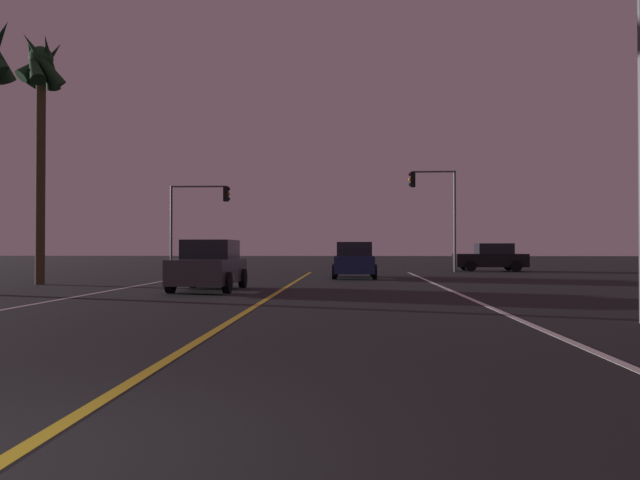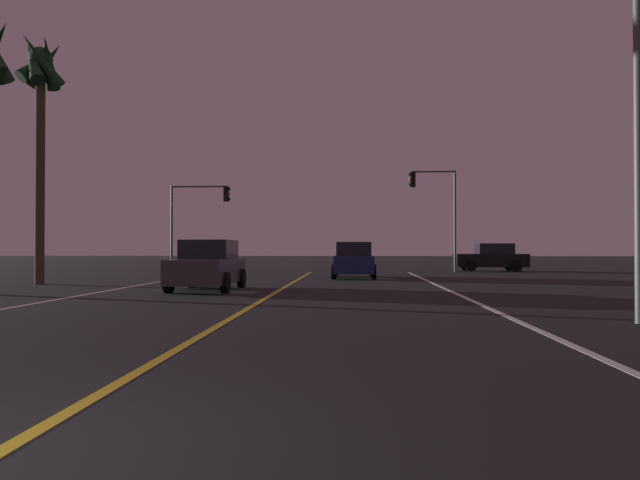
{
  "view_description": "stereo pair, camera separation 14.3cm",
  "coord_description": "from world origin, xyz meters",
  "px_view_note": "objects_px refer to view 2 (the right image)",
  "views": [
    {
      "loc": [
        2.33,
        -3.7,
        1.43
      ],
      "look_at": [
        0.64,
        29.33,
        1.86
      ],
      "focal_mm": 33.47,
      "sensor_mm": 36.0,
      "label": 1
    },
    {
      "loc": [
        2.48,
        -3.7,
        1.43
      ],
      "look_at": [
        0.64,
        29.33,
        1.86
      ],
      "focal_mm": 33.47,
      "sensor_mm": 36.0,
      "label": 2
    }
  ],
  "objects_px": {
    "traffic_light_near_left": "(201,207)",
    "street_lamp_right_near": "(603,75)",
    "car_ahead_far": "(354,261)",
    "car_oncoming": "(208,266)",
    "car_crossing_side": "(491,258)",
    "traffic_light_near_right": "(434,198)",
    "palm_tree_left_mid": "(41,86)"
  },
  "relations": [
    {
      "from": "car_ahead_far",
      "to": "car_crossing_side",
      "type": "bearing_deg",
      "value": -43.94
    },
    {
      "from": "car_crossing_side",
      "to": "car_ahead_far",
      "type": "xyz_separation_m",
      "value": [
        -8.44,
        -8.75,
        0.0
      ]
    },
    {
      "from": "traffic_light_near_left",
      "to": "street_lamp_right_near",
      "type": "relative_size",
      "value": 0.71
    },
    {
      "from": "car_crossing_side",
      "to": "palm_tree_left_mid",
      "type": "distance_m",
      "value": 26.18
    },
    {
      "from": "car_oncoming",
      "to": "street_lamp_right_near",
      "type": "bearing_deg",
      "value": 49.31
    },
    {
      "from": "car_crossing_side",
      "to": "traffic_light_near_right",
      "type": "bearing_deg",
      "value": 25.01
    },
    {
      "from": "street_lamp_right_near",
      "to": "car_ahead_far",
      "type": "bearing_deg",
      "value": -74.25
    },
    {
      "from": "car_crossing_side",
      "to": "car_ahead_far",
      "type": "relative_size",
      "value": 1.0
    },
    {
      "from": "traffic_light_near_right",
      "to": "palm_tree_left_mid",
      "type": "height_order",
      "value": "palm_tree_left_mid"
    },
    {
      "from": "car_crossing_side",
      "to": "street_lamp_right_near",
      "type": "height_order",
      "value": "street_lamp_right_near"
    },
    {
      "from": "car_oncoming",
      "to": "traffic_light_near_left",
      "type": "bearing_deg",
      "value": -164.57
    },
    {
      "from": "traffic_light_near_right",
      "to": "palm_tree_left_mid",
      "type": "xyz_separation_m",
      "value": [
        -16.98,
        -12.71,
        3.4
      ]
    },
    {
      "from": "car_oncoming",
      "to": "palm_tree_left_mid",
      "type": "xyz_separation_m",
      "value": [
        -7.33,
        2.74,
        6.96
      ]
    },
    {
      "from": "car_oncoming",
      "to": "traffic_light_near_right",
      "type": "bearing_deg",
      "value": 148.02
    },
    {
      "from": "traffic_light_near_left",
      "to": "car_ahead_far",
      "type": "bearing_deg",
      "value": -37.36
    },
    {
      "from": "car_crossing_side",
      "to": "car_ahead_far",
      "type": "distance_m",
      "value": 12.16
    },
    {
      "from": "car_ahead_far",
      "to": "car_oncoming",
      "type": "relative_size",
      "value": 1.0
    },
    {
      "from": "car_ahead_far",
      "to": "car_oncoming",
      "type": "bearing_deg",
      "value": 149.69
    },
    {
      "from": "traffic_light_near_left",
      "to": "car_oncoming",
      "type": "bearing_deg",
      "value": -74.57
    },
    {
      "from": "traffic_light_near_right",
      "to": "street_lamp_right_near",
      "type": "relative_size",
      "value": 0.82
    },
    {
      "from": "car_crossing_side",
      "to": "car_oncoming",
      "type": "xyz_separation_m",
      "value": [
        -13.37,
        -17.19,
        0.0
      ]
    },
    {
      "from": "car_oncoming",
      "to": "traffic_light_near_right",
      "type": "height_order",
      "value": "traffic_light_near_right"
    },
    {
      "from": "car_crossing_side",
      "to": "traffic_light_near_right",
      "type": "height_order",
      "value": "traffic_light_near_right"
    },
    {
      "from": "car_ahead_far",
      "to": "traffic_light_near_left",
      "type": "height_order",
      "value": "traffic_light_near_left"
    },
    {
      "from": "car_crossing_side",
      "to": "traffic_light_near_left",
      "type": "xyz_separation_m",
      "value": [
        -17.63,
        -1.73,
        3.06
      ]
    },
    {
      "from": "car_ahead_far",
      "to": "traffic_light_near_left",
      "type": "xyz_separation_m",
      "value": [
        -9.19,
        7.02,
        3.06
      ]
    },
    {
      "from": "palm_tree_left_mid",
      "to": "street_lamp_right_near",
      "type": "bearing_deg",
      "value": -33.02
    },
    {
      "from": "car_crossing_side",
      "to": "palm_tree_left_mid",
      "type": "height_order",
      "value": "palm_tree_left_mid"
    },
    {
      "from": "car_crossing_side",
      "to": "traffic_light_near_left",
      "type": "height_order",
      "value": "traffic_light_near_left"
    },
    {
      "from": "traffic_light_near_right",
      "to": "car_oncoming",
      "type": "bearing_deg",
      "value": 58.02
    },
    {
      "from": "car_crossing_side",
      "to": "traffic_light_near_left",
      "type": "bearing_deg",
      "value": 5.62
    },
    {
      "from": "street_lamp_right_near",
      "to": "palm_tree_left_mid",
      "type": "height_order",
      "value": "palm_tree_left_mid"
    }
  ]
}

